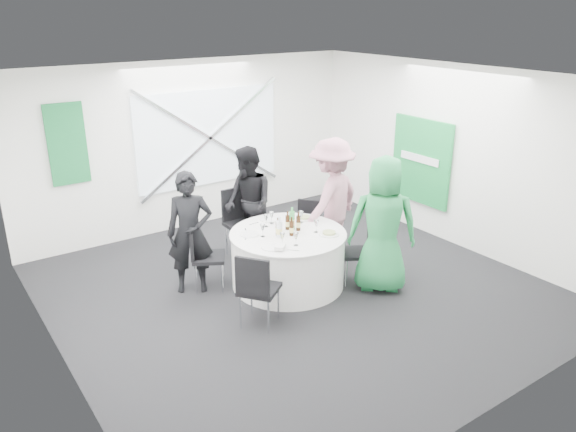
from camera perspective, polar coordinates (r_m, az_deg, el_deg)
floor at (r=7.64m, az=0.87°, el=-7.47°), size 6.00×6.00×0.00m
ceiling at (r=6.78m, az=1.00°, el=13.88°), size 6.00×6.00×0.00m
wall_back at (r=9.58m, az=-9.73°, el=7.10°), size 6.00×0.00×6.00m
wall_front at (r=5.15m, az=21.02°, el=-6.16°), size 6.00×0.00×6.00m
wall_left at (r=5.95m, az=-23.20°, el=-2.82°), size 0.00×6.00×6.00m
wall_right at (r=9.11m, az=16.49°, el=5.83°), size 0.00×6.00×6.00m
window_panel at (r=9.65m, az=-8.04°, el=7.90°), size 2.60×0.03×1.60m
window_brace_a at (r=9.62m, az=-7.93°, el=7.86°), size 2.63×0.05×1.84m
window_brace_b at (r=9.62m, az=-7.93°, el=7.86°), size 2.63×0.05×1.84m
green_banner at (r=8.83m, az=-21.52°, el=6.80°), size 0.55×0.04×1.20m
green_sign at (r=9.48m, az=13.34°, el=5.44°), size 0.05×1.20×1.40m
banquet_table at (r=7.61m, az=-0.00°, el=-4.37°), size 1.56×1.56×0.76m
chair_back at (r=8.50m, az=-4.96°, el=-0.05°), size 0.47×0.48×1.02m
chair_back_left at (r=7.54m, az=-8.72°, el=-3.55°), size 0.58×0.57×0.92m
chair_back_right at (r=8.52m, az=2.00°, el=-0.79°), size 0.53×0.53×0.83m
chair_front_right at (r=7.69m, az=7.62°, el=-3.12°), size 0.56×0.55×0.89m
chair_front_left at (r=6.55m, az=-3.23°, el=-7.04°), size 0.61×0.60×0.95m
person_man_back_left at (r=7.41m, az=-9.92°, el=-1.71°), size 0.71×0.63×1.64m
person_man_back at (r=8.34m, az=-4.04°, el=1.31°), size 0.50×0.85×1.69m
person_woman_pink at (r=8.22m, az=4.42°, el=1.59°), size 1.31×0.90×1.85m
person_woman_green at (r=7.41m, az=9.61°, el=-0.90°), size 1.06×1.02×1.83m
plate_back at (r=7.91m, az=-1.93°, el=-0.33°), size 0.26×0.26×0.01m
plate_back_left at (r=7.41m, az=-3.94°, el=-1.86°), size 0.25×0.25×0.01m
plate_back_right at (r=7.94m, az=1.69°, el=-0.19°), size 0.25×0.25×0.04m
plate_front_right at (r=7.42m, az=4.19°, el=-1.77°), size 0.27×0.27×0.04m
plate_front_left at (r=7.01m, az=-1.72°, el=-3.19°), size 0.25×0.25×0.01m
napkin at (r=6.95m, az=-0.81°, el=-3.14°), size 0.20×0.19×0.05m
beer_bottle_a at (r=7.35m, az=-1.03°, el=-1.31°), size 0.06×0.06×0.24m
beer_bottle_b at (r=7.54m, az=-0.05°, el=-0.67°), size 0.06×0.06×0.26m
beer_bottle_c at (r=7.51m, az=1.05°, el=-0.75°), size 0.06×0.06×0.26m
beer_bottle_d at (r=7.34m, az=0.36°, el=-1.27°), size 0.06×0.06×0.26m
green_water_bottle at (r=7.54m, az=0.41°, el=-0.47°), size 0.08×0.08×0.31m
clear_water_bottle at (r=7.28m, az=-0.88°, el=-1.38°), size 0.08×0.08×0.28m
wine_glass_a at (r=7.03m, az=0.82°, el=-2.07°), size 0.07×0.07×0.17m
wine_glass_b at (r=7.03m, az=-0.58°, el=-2.07°), size 0.07×0.07×0.17m
wine_glass_c at (r=7.63m, az=-2.25°, el=-0.20°), size 0.07×0.07×0.17m
wine_glass_d at (r=7.73m, az=-1.68°, el=0.09°), size 0.07×0.07×0.17m
wine_glass_e at (r=7.30m, az=-2.60°, el=-1.20°), size 0.07×0.07×0.17m
wine_glass_f at (r=7.44m, az=2.90°, el=-0.76°), size 0.07×0.07×0.17m
wine_glass_g at (r=7.76m, az=1.34°, el=0.17°), size 0.07×0.07×0.17m
fork_a at (r=7.56m, az=-4.32°, el=-1.45°), size 0.08×0.14×0.01m
knife_a at (r=7.33m, az=-4.32°, el=-2.19°), size 0.10×0.13×0.01m
fork_b at (r=6.99m, az=-2.14°, el=-3.31°), size 0.12×0.12×0.01m
knife_b at (r=6.93m, az=0.57°, el=-3.50°), size 0.12×0.12×0.01m
fork_c at (r=7.96m, az=-1.43°, el=-0.22°), size 0.15×0.02×0.01m
knife_c at (r=7.78m, az=-3.47°, el=-0.77°), size 0.15×0.02×0.01m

